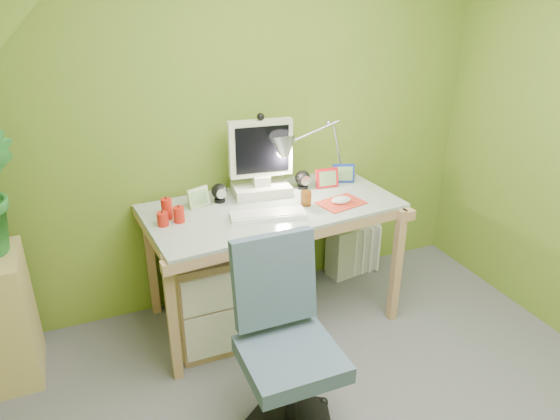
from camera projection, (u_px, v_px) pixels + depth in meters
name	position (u px, v px, depth m)	size (l,w,h in m)	color
wall_back	(242.00, 120.00, 3.12)	(3.20, 0.01, 2.40)	olive
slope_ceiling	(41.00, 50.00, 1.16)	(1.10, 3.20, 1.10)	white
desk	(272.00, 262.00, 3.17)	(1.45, 0.73, 0.78)	tan
monitor	(261.00, 155.00, 3.05)	(0.37, 0.21, 0.50)	beige
speaker_left	(219.00, 193.00, 3.02)	(0.09, 0.09, 0.11)	black
speaker_right	(303.00, 180.00, 3.21)	(0.10, 0.10, 0.12)	black
keyboard	(268.00, 215.00, 2.85)	(0.42, 0.13, 0.02)	white
mousepad	(341.00, 203.00, 3.02)	(0.26, 0.18, 0.01)	red
mouse	(341.00, 200.00, 3.01)	(0.12, 0.08, 0.04)	silver
amber_tumbler	(306.00, 198.00, 2.98)	(0.06, 0.06, 0.08)	brown
candle_cluster	(168.00, 212.00, 2.78)	(0.15, 0.13, 0.12)	red
photo_frame_red	(327.00, 178.00, 3.22)	(0.14, 0.02, 0.12)	red
photo_frame_blue	(344.00, 173.00, 3.31)	(0.14, 0.02, 0.12)	navy
photo_frame_green	(199.00, 197.00, 2.96)	(0.13, 0.02, 0.11)	#A7C486
desk_lamp	(328.00, 137.00, 3.18)	(0.57, 0.24, 0.61)	silver
side_ledge	(5.00, 318.00, 2.70)	(0.27, 0.42, 0.73)	tan
task_chair	(291.00, 357.00, 2.31)	(0.49, 0.49, 0.88)	#3C4E62
radiator	(353.00, 249.00, 3.73)	(0.37, 0.15, 0.37)	silver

